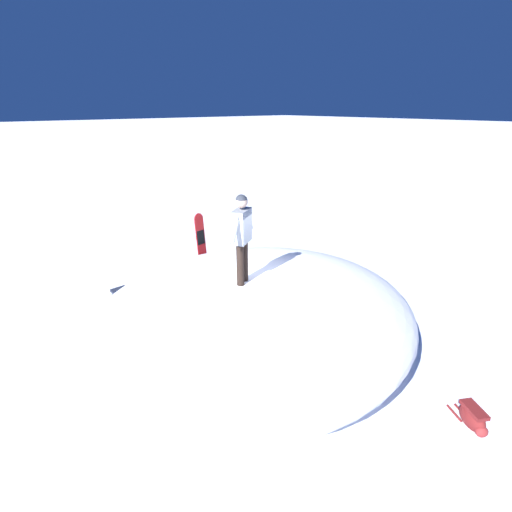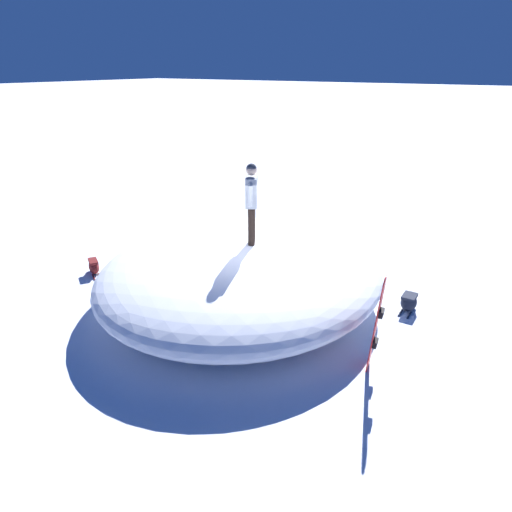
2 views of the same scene
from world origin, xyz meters
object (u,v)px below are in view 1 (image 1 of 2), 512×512
snowboarder_standing (242,232)px  snowboard_primary_upright (201,244)px  backpack_near (473,418)px  backpack_far (120,295)px

snowboarder_standing → snowboard_primary_upright: (-3.09, 1.07, -1.33)m
backpack_near → backpack_far: bearing=-161.2°
snowboarder_standing → backpack_near: snowboarder_standing is taller
snowboarder_standing → backpack_far: snowboarder_standing is taller
snowboard_primary_upright → backpack_far: snowboard_primary_upright is taller
snowboarder_standing → backpack_far: 3.84m
snowboarder_standing → backpack_near: 4.47m
snowboard_primary_upright → snowboarder_standing: bearing=-19.1°
backpack_near → backpack_far: 7.23m
snowboarder_standing → backpack_near: bearing=15.7°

